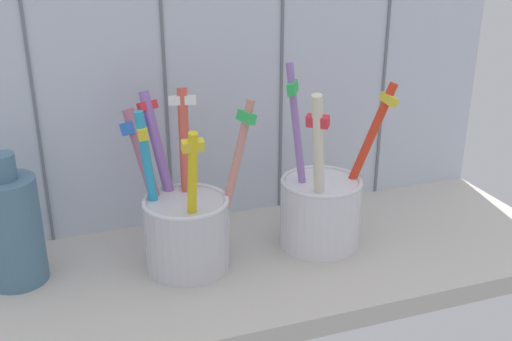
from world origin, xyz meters
TOP-DOWN VIEW (x-y plane):
  - counter_slab at (0.00, 0.00)cm, footprint 64.00×22.00cm
  - tile_wall_back at (0.00, 12.00)cm, footprint 64.00×2.20cm
  - toothbrush_cup_left at (-7.05, 1.31)cm, footprint 12.07×11.54cm
  - toothbrush_cup_right at (6.97, 0.96)cm, footprint 11.58×8.68cm
  - ceramic_vase at (-22.43, 3.79)cm, footprint 5.32×5.32cm

SIDE VIEW (x-z plane):
  - counter_slab at x=0.00cm, z-range 0.00..2.00cm
  - toothbrush_cup_right at x=6.97cm, z-range -3.27..15.71cm
  - toothbrush_cup_left at x=-7.05cm, z-range -1.89..14.89cm
  - ceramic_vase at x=-22.43cm, z-range 1.11..13.61cm
  - tile_wall_back at x=0.00cm, z-range 0.00..45.00cm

